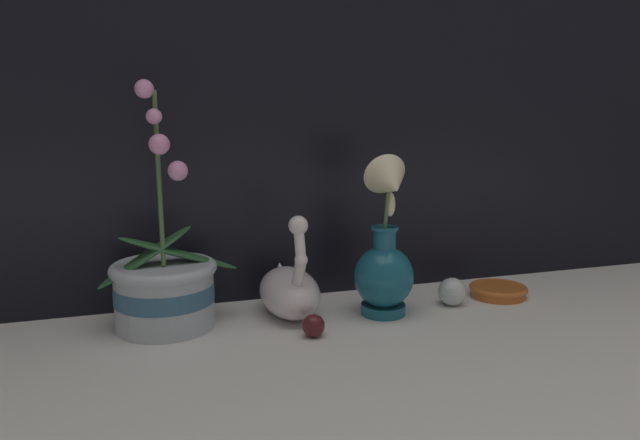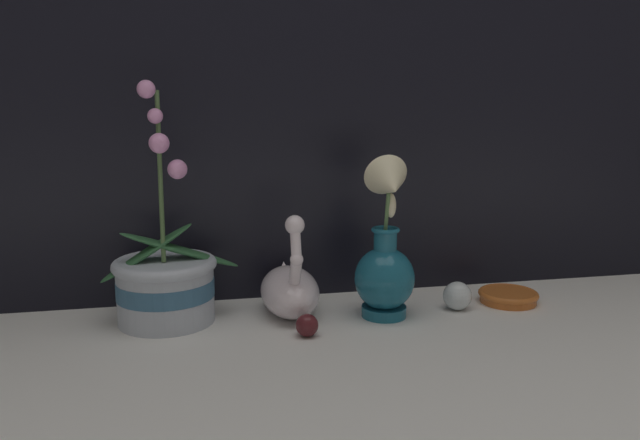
% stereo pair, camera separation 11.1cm
% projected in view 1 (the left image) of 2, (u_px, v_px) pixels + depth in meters
% --- Properties ---
extents(ground_plane, '(2.80, 2.80, 0.00)m').
position_uv_depth(ground_plane, '(363.00, 337.00, 1.04)').
color(ground_plane, silver).
extents(orchid_potted_plant, '(0.25, 0.18, 0.42)m').
position_uv_depth(orchid_potted_plant, '(164.00, 286.00, 1.08)').
color(orchid_potted_plant, '#B2BCCC').
rests_on(orchid_potted_plant, ground_plane).
extents(swan_figurine, '(0.11, 0.19, 0.20)m').
position_uv_depth(swan_figurine, '(289.00, 289.00, 1.14)').
color(swan_figurine, white).
rests_on(swan_figurine, ground_plane).
extents(blue_vase, '(0.11, 0.12, 0.30)m').
position_uv_depth(blue_vase, '(385.00, 259.00, 1.13)').
color(blue_vase, '#195B75').
rests_on(blue_vase, ground_plane).
extents(glass_sphere, '(0.05, 0.05, 0.05)m').
position_uv_depth(glass_sphere, '(452.00, 292.00, 1.20)').
color(glass_sphere, silver).
rests_on(glass_sphere, ground_plane).
extents(amber_dish, '(0.12, 0.12, 0.02)m').
position_uv_depth(amber_dish, '(498.00, 290.00, 1.26)').
color(amber_dish, '#C66628').
rests_on(amber_dish, ground_plane).
extents(glass_bauble, '(0.04, 0.04, 0.04)m').
position_uv_depth(glass_bauble, '(313.00, 326.00, 1.04)').
color(glass_bauble, '#4C191E').
rests_on(glass_bauble, ground_plane).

